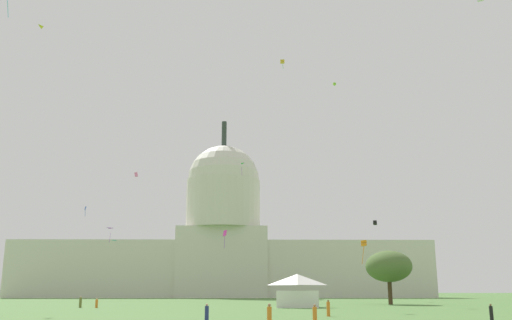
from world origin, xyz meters
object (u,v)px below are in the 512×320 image
at_px(kite_pink_mid, 136,174).
at_px(person_black_back_left, 491,313).
at_px(person_orange_front_center, 315,315).
at_px(kite_violet_mid, 109,230).
at_px(kite_blue_mid, 85,209).
at_px(kite_green_high, 241,165).
at_px(kite_black_mid, 375,223).
at_px(person_orange_mid_left, 328,309).
at_px(person_olive_front_right, 80,302).
at_px(kite_gold_high, 282,62).
at_px(kite_turquoise_low, 114,242).
at_px(capitol_building, 223,243).
at_px(person_navy_edge_west, 207,313).
at_px(kite_magenta_low, 225,235).
at_px(kite_orange_low, 364,244).
at_px(event_tent, 297,291).
at_px(person_orange_edge_east, 269,315).
at_px(kite_lime_high, 334,84).
at_px(person_orange_lawn_far_right, 97,303).
at_px(tree_east_far, 389,266).
at_px(kite_yellow_high, 44,28).

bearing_deg(kite_pink_mid, person_black_back_left, 154.32).
xyz_separation_m(person_orange_front_center, kite_violet_mid, (-45.80, 115.02, 18.86)).
distance_m(person_black_back_left, kite_blue_mid, 93.39).
relative_size(kite_green_high, kite_black_mid, 2.71).
distance_m(person_orange_mid_left, person_olive_front_right, 45.05).
xyz_separation_m(kite_gold_high, kite_turquoise_low, (-36.81, -15.75, -47.45)).
height_order(capitol_building, person_navy_edge_west, capitol_building).
bearing_deg(kite_pink_mid, person_orange_front_center, 144.28).
distance_m(kite_magenta_low, kite_turquoise_low, 24.82).
xyz_separation_m(kite_pink_mid, kite_magenta_low, (25.10, -35.08, -19.23)).
bearing_deg(kite_turquoise_low, capitol_building, -126.99).
bearing_deg(person_navy_edge_west, kite_orange_low, -21.11).
relative_size(kite_gold_high, kite_turquoise_low, 2.09).
height_order(event_tent, person_orange_mid_left, event_tent).
xyz_separation_m(event_tent, person_orange_edge_east, (-6.30, -43.21, -1.82)).
relative_size(person_black_back_left, kite_pink_mid, 1.03).
xyz_separation_m(kite_violet_mid, kite_blue_mid, (4.12, -39.23, 0.63)).
bearing_deg(kite_lime_high, person_orange_lawn_far_right, 116.50).
bearing_deg(tree_east_far, person_orange_front_center, -109.84).
relative_size(capitol_building, kite_magenta_low, 40.04).
relative_size(capitol_building, kite_lime_high, 178.50).
bearing_deg(capitol_building, person_orange_lawn_far_right, -98.17).
height_order(kite_yellow_high, kite_gold_high, kite_gold_high).
distance_m(event_tent, person_orange_mid_left, 29.43).
relative_size(person_orange_edge_east, kite_orange_low, 0.54).
relative_size(kite_yellow_high, kite_lime_high, 2.05).
distance_m(person_black_back_left, kite_violet_mid, 127.35).
xyz_separation_m(person_orange_mid_left, kite_magenta_low, (-13.01, 46.99, 12.44)).
bearing_deg(person_olive_front_right, capitol_building, 44.33).
relative_size(person_navy_edge_west, kite_lime_high, 1.96).
bearing_deg(person_orange_front_center, kite_turquoise_low, -160.43).
xyz_separation_m(tree_east_far, person_orange_edge_east, (-25.62, -60.47, -6.34)).
xyz_separation_m(person_olive_front_right, kite_violet_mid, (-14.18, 72.33, 18.80)).
relative_size(tree_east_far, kite_pink_mid, 7.59).
relative_size(person_orange_front_center, kite_yellow_high, 0.99).
xyz_separation_m(person_orange_edge_east, person_orange_lawn_far_right, (-25.23, 41.92, -0.10)).
distance_m(person_orange_mid_left, kite_turquoise_low, 67.00).
bearing_deg(person_black_back_left, person_navy_edge_west, -165.47).
relative_size(capitol_building, person_orange_mid_left, 83.13).
bearing_deg(kite_orange_low, kite_black_mid, -3.38).
bearing_deg(kite_gold_high, kite_violet_mid, -17.90).
height_order(person_orange_front_center, kite_black_mid, kite_black_mid).
bearing_deg(kite_gold_high, person_orange_front_center, 101.29).
xyz_separation_m(kite_yellow_high, kite_green_high, (39.14, 45.45, -17.47)).
distance_m(kite_black_mid, kite_turquoise_low, 65.02).
bearing_deg(person_orange_mid_left, kite_black_mid, -27.86).
bearing_deg(person_black_back_left, person_orange_edge_east, -152.83).
bearing_deg(person_orange_front_center, person_navy_edge_west, -123.47).
relative_size(person_black_back_left, kite_magenta_low, 0.42).
bearing_deg(person_navy_edge_west, kite_violet_mid, 39.40).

